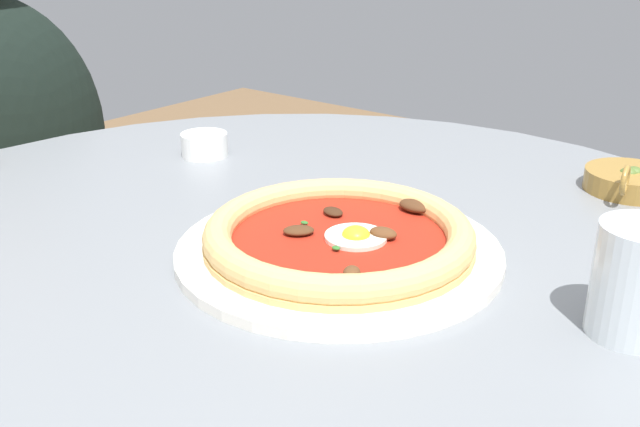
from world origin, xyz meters
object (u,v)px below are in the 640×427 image
at_px(pizza_on_plate, 339,240).
at_px(water_glass, 636,288).
at_px(dining_table, 290,392).
at_px(diner_person, 11,245).
at_px(ramekin_capers, 204,144).
at_px(olive_pan, 631,180).

distance_m(pizza_on_plate, water_glass, 0.26).
bearing_deg(water_glass, dining_table, 9.22).
relative_size(water_glass, diner_person, 0.08).
bearing_deg(dining_table, ramekin_capers, -29.20).
bearing_deg(dining_table, pizza_on_plate, -157.00).
bearing_deg(pizza_on_plate, diner_person, -6.74).
bearing_deg(ramekin_capers, water_glass, 169.51).
relative_size(olive_pan, diner_person, 0.11).
bearing_deg(water_glass, pizza_on_plate, 6.51).
height_order(dining_table, ramekin_capers, ramekin_capers).
height_order(water_glass, olive_pan, water_glass).
relative_size(ramekin_capers, diner_person, 0.05).
xyz_separation_m(water_glass, ramekin_capers, (0.58, -0.11, -0.02)).
bearing_deg(olive_pan, pizza_on_plate, 65.35).
xyz_separation_m(pizza_on_plate, olive_pan, (-0.16, -0.35, -0.00)).
height_order(water_glass, diner_person, diner_person).
height_order(dining_table, diner_person, diner_person).
bearing_deg(diner_person, olive_pan, -165.55).
bearing_deg(diner_person, water_glass, 176.39).
distance_m(dining_table, water_glass, 0.36).
distance_m(water_glass, olive_pan, 0.33).
bearing_deg(olive_pan, ramekin_capers, 23.56).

